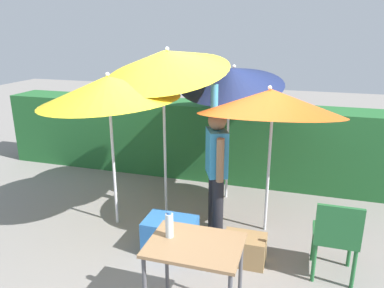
{
  "coord_description": "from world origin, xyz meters",
  "views": [
    {
      "loc": [
        1.31,
        -4.05,
        2.53
      ],
      "look_at": [
        0.0,
        0.3,
        1.1
      ],
      "focal_mm": 34.76,
      "sensor_mm": 36.0,
      "label": 1
    }
  ],
  "objects_px": {
    "umbrella_yellow": "(232,77)",
    "umbrella_navy": "(108,89)",
    "bottle_water": "(169,225)",
    "person_vendor": "(216,165)",
    "folding_table": "(195,254)",
    "umbrella_rainbow": "(271,102)",
    "cooler_box": "(170,236)",
    "umbrella_orange": "(165,62)",
    "crate_cardboard": "(244,249)",
    "chair_plastic": "(336,235)"
  },
  "relations": [
    {
      "from": "umbrella_rainbow",
      "to": "umbrella_yellow",
      "type": "distance_m",
      "value": 1.04
    },
    {
      "from": "umbrella_yellow",
      "to": "chair_plastic",
      "type": "height_order",
      "value": "umbrella_yellow"
    },
    {
      "from": "cooler_box",
      "to": "bottle_water",
      "type": "distance_m",
      "value": 1.18
    },
    {
      "from": "umbrella_yellow",
      "to": "cooler_box",
      "type": "height_order",
      "value": "umbrella_yellow"
    },
    {
      "from": "folding_table",
      "to": "bottle_water",
      "type": "height_order",
      "value": "bottle_water"
    },
    {
      "from": "cooler_box",
      "to": "bottle_water",
      "type": "bearing_deg",
      "value": -69.77
    },
    {
      "from": "cooler_box",
      "to": "crate_cardboard",
      "type": "bearing_deg",
      "value": 2.86
    },
    {
      "from": "folding_table",
      "to": "cooler_box",
      "type": "bearing_deg",
      "value": 121.36
    },
    {
      "from": "umbrella_orange",
      "to": "bottle_water",
      "type": "relative_size",
      "value": 10.4
    },
    {
      "from": "cooler_box",
      "to": "bottle_water",
      "type": "height_order",
      "value": "bottle_water"
    },
    {
      "from": "umbrella_navy",
      "to": "cooler_box",
      "type": "bearing_deg",
      "value": -24.58
    },
    {
      "from": "umbrella_rainbow",
      "to": "crate_cardboard",
      "type": "distance_m",
      "value": 1.72
    },
    {
      "from": "umbrella_yellow",
      "to": "bottle_water",
      "type": "relative_size",
      "value": 9.05
    },
    {
      "from": "cooler_box",
      "to": "folding_table",
      "type": "bearing_deg",
      "value": -58.64
    },
    {
      "from": "folding_table",
      "to": "umbrella_rainbow",
      "type": "bearing_deg",
      "value": 76.84
    },
    {
      "from": "umbrella_rainbow",
      "to": "bottle_water",
      "type": "height_order",
      "value": "umbrella_rainbow"
    },
    {
      "from": "umbrella_rainbow",
      "to": "person_vendor",
      "type": "distance_m",
      "value": 0.99
    },
    {
      "from": "umbrella_navy",
      "to": "chair_plastic",
      "type": "relative_size",
      "value": 2.3
    },
    {
      "from": "umbrella_orange",
      "to": "cooler_box",
      "type": "height_order",
      "value": "umbrella_orange"
    },
    {
      "from": "cooler_box",
      "to": "umbrella_yellow",
      "type": "bearing_deg",
      "value": 77.7
    },
    {
      "from": "person_vendor",
      "to": "chair_plastic",
      "type": "height_order",
      "value": "person_vendor"
    },
    {
      "from": "person_vendor",
      "to": "crate_cardboard",
      "type": "height_order",
      "value": "person_vendor"
    },
    {
      "from": "crate_cardboard",
      "to": "bottle_water",
      "type": "distance_m",
      "value": 1.31
    },
    {
      "from": "person_vendor",
      "to": "folding_table",
      "type": "xyz_separation_m",
      "value": [
        0.16,
        -1.48,
        -0.25
      ]
    },
    {
      "from": "umbrella_yellow",
      "to": "bottle_water",
      "type": "distance_m",
      "value": 2.71
    },
    {
      "from": "umbrella_navy",
      "to": "person_vendor",
      "type": "distance_m",
      "value": 1.6
    },
    {
      "from": "cooler_box",
      "to": "crate_cardboard",
      "type": "relative_size",
      "value": 1.26
    },
    {
      "from": "umbrella_rainbow",
      "to": "chair_plastic",
      "type": "xyz_separation_m",
      "value": [
        0.8,
        -0.79,
        -1.18
      ]
    },
    {
      "from": "umbrella_navy",
      "to": "umbrella_yellow",
      "type": "bearing_deg",
      "value": 43.52
    },
    {
      "from": "person_vendor",
      "to": "folding_table",
      "type": "height_order",
      "value": "person_vendor"
    },
    {
      "from": "umbrella_yellow",
      "to": "chair_plastic",
      "type": "relative_size",
      "value": 2.44
    },
    {
      "from": "umbrella_orange",
      "to": "umbrella_yellow",
      "type": "height_order",
      "value": "umbrella_orange"
    },
    {
      "from": "umbrella_orange",
      "to": "person_vendor",
      "type": "height_order",
      "value": "umbrella_orange"
    },
    {
      "from": "umbrella_rainbow",
      "to": "cooler_box",
      "type": "bearing_deg",
      "value": -140.23
    },
    {
      "from": "umbrella_navy",
      "to": "crate_cardboard",
      "type": "xyz_separation_m",
      "value": [
        1.78,
        -0.38,
        -1.66
      ]
    },
    {
      "from": "person_vendor",
      "to": "crate_cardboard",
      "type": "xyz_separation_m",
      "value": [
        0.45,
        -0.5,
        -0.77
      ]
    },
    {
      "from": "umbrella_yellow",
      "to": "person_vendor",
      "type": "relative_size",
      "value": 1.15
    },
    {
      "from": "umbrella_orange",
      "to": "umbrella_yellow",
      "type": "bearing_deg",
      "value": 44.16
    },
    {
      "from": "umbrella_yellow",
      "to": "folding_table",
      "type": "height_order",
      "value": "umbrella_yellow"
    },
    {
      "from": "umbrella_rainbow",
      "to": "umbrella_navy",
      "type": "distance_m",
      "value": 1.95
    },
    {
      "from": "umbrella_yellow",
      "to": "umbrella_navy",
      "type": "xyz_separation_m",
      "value": [
        -1.27,
        -1.21,
        -0.04
      ]
    },
    {
      "from": "umbrella_orange",
      "to": "chair_plastic",
      "type": "xyz_separation_m",
      "value": [
        2.16,
        -0.89,
        -1.6
      ]
    },
    {
      "from": "umbrella_orange",
      "to": "folding_table",
      "type": "height_order",
      "value": "umbrella_orange"
    },
    {
      "from": "umbrella_rainbow",
      "to": "cooler_box",
      "type": "distance_m",
      "value": 1.96
    },
    {
      "from": "cooler_box",
      "to": "person_vendor",
      "type": "bearing_deg",
      "value": 52.76
    },
    {
      "from": "umbrella_rainbow",
      "to": "umbrella_yellow",
      "type": "height_order",
      "value": "umbrella_yellow"
    },
    {
      "from": "umbrella_navy",
      "to": "person_vendor",
      "type": "height_order",
      "value": "umbrella_navy"
    },
    {
      "from": "umbrella_yellow",
      "to": "person_vendor",
      "type": "height_order",
      "value": "umbrella_yellow"
    },
    {
      "from": "bottle_water",
      "to": "crate_cardboard",
      "type": "bearing_deg",
      "value": 60.74
    },
    {
      "from": "person_vendor",
      "to": "chair_plastic",
      "type": "distance_m",
      "value": 1.53
    }
  ]
}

